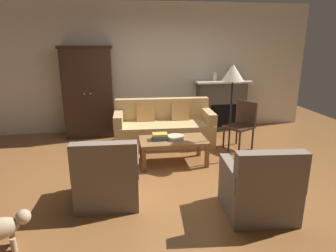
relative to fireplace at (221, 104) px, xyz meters
name	(u,v)px	position (x,y,z in m)	size (l,w,h in m)	color
ground_plane	(172,173)	(-1.55, -2.30, -0.57)	(9.60, 9.60, 0.00)	brown
back_wall	(153,68)	(-1.55, 0.25, 0.83)	(7.20, 0.10, 2.80)	silver
fireplace	(221,104)	(0.00, 0.00, 0.00)	(1.26, 0.48, 1.12)	#4C4947
armoire	(89,92)	(-2.95, -0.08, 0.38)	(1.06, 0.57, 1.90)	#382319
couch	(164,128)	(-1.47, -0.85, -0.25)	(1.95, 0.92, 0.86)	tan
coffee_table	(173,142)	(-1.46, -1.89, -0.20)	(1.10, 0.60, 0.42)	olive
fruit_bowl	(176,137)	(-1.41, -1.89, -0.12)	(0.29, 0.29, 0.06)	beige
book_stack	(160,136)	(-1.67, -1.88, -0.09)	(0.26, 0.19, 0.11)	#38569E
mantel_vase_cream	(215,77)	(-0.18, -0.02, 0.65)	(0.09, 0.09, 0.19)	beige
mantel_vase_terracotta	(230,74)	(0.18, -0.02, 0.69)	(0.12, 0.12, 0.27)	#A86042
armchair_near_left	(108,179)	(-2.48, -2.99, -0.25)	(0.81, 0.81, 0.88)	#756656
armchair_near_right	(259,190)	(-0.73, -3.56, -0.25)	(0.84, 0.84, 0.88)	#756656
side_chair_wooden	(242,122)	(-0.04, -1.36, -0.06)	(0.60, 0.60, 0.90)	#382319
floor_lamp	(233,79)	(-0.52, -1.97, 0.84)	(0.36, 0.36, 1.63)	black
dog	(0,229)	(-3.48, -3.79, -0.32)	(0.54, 0.34, 0.39)	tan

